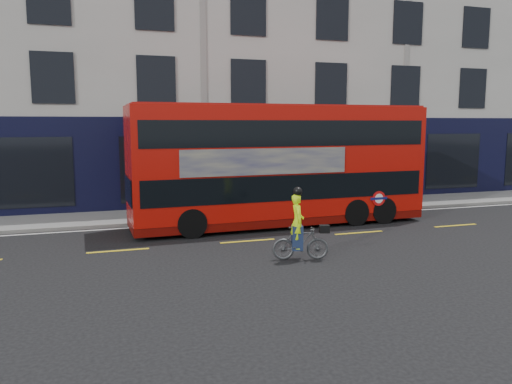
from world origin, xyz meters
name	(u,v)px	position (x,y,z in m)	size (l,w,h in m)	color
ground	(262,253)	(0.00, 0.00, 0.00)	(120.00, 120.00, 0.00)	black
pavement	(213,213)	(0.00, 6.50, 0.06)	(60.00, 3.00, 0.12)	gray
kerb	(221,219)	(0.00, 5.00, 0.07)	(60.00, 0.12, 0.13)	slate
building_terrace	(183,50)	(0.00, 12.94, 7.49)	(50.00, 10.07, 15.00)	#BCB9B1
road_edge_line	(223,222)	(0.00, 4.70, 0.00)	(58.00, 0.10, 0.01)	silver
lane_dashes	(248,241)	(0.00, 1.50, 0.00)	(58.00, 0.12, 0.01)	gold
bus	(281,164)	(1.94, 3.69, 2.25)	(10.97, 2.80, 4.39)	#B50E07
cyclist	(300,236)	(0.74, -1.02, 0.68)	(1.61, 0.81, 2.03)	#46484B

